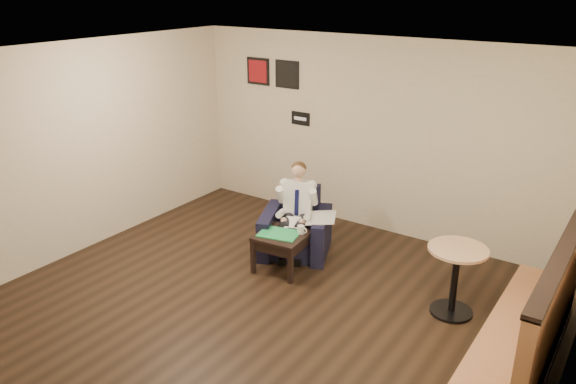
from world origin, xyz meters
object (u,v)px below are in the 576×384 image
Objects in this scene: smartphone at (293,229)px; green_folder at (279,234)px; armchair at (296,223)px; side_table at (282,252)px; seated_man at (294,216)px; coffee_mug at (301,230)px; banquette at (524,307)px; cafe_table at (455,281)px.

green_folder is at bearing -103.96° from smartphone.
armchair reaches higher than side_table.
coffee_mug is at bearing -65.36° from seated_man.
armchair is 0.75× the size of seated_man.
banquette is (3.10, -0.83, 0.23)m from armchair.
smartphone is at bearing 170.12° from banquette.
banquette is 3.21× the size of cafe_table.
cafe_table is (-0.82, 0.56, -0.26)m from banquette.
green_folder is at bearing -102.70° from armchair.
banquette is at bearing -37.88° from armchair.
side_table is 3.02m from banquette.
seated_man is (0.04, -0.10, 0.16)m from armchair.
seated_man is at bearing 175.93° from cafe_table.
seated_man is 1.46× the size of cafe_table.
seated_man is 1.94× the size of side_table.
smartphone is (0.04, 0.18, 0.25)m from side_table.
banquette reaches higher than armchair.
smartphone is at bearing 168.39° from coffee_mug.
cafe_table is at bearing -29.50° from armchair.
cafe_table reaches higher than smartphone.
smartphone is (0.16, -0.32, 0.07)m from armchair.
banquette reaches higher than side_table.
coffee_mug is at bearing 39.18° from green_folder.
armchair is at bearing 104.12° from side_table.
coffee_mug is 0.13× the size of cafe_table.
green_folder is 0.19× the size of banquette.
coffee_mug is 0.04× the size of banquette.
banquette is at bearing -34.47° from cafe_table.
banquette is (2.97, -0.33, 0.41)m from side_table.
green_folder is at bearing -106.05° from seated_man.
banquette is 1.03m from cafe_table.
side_table is 1.22× the size of green_folder.
cafe_table is at bearing -27.01° from seated_man.
green_folder is 3.02m from banquette.
coffee_mug is (0.18, 0.15, 0.30)m from side_table.
armchair is at bearing 121.78° from smartphone.
armchair is 0.19m from seated_man.
armchair is 0.34× the size of banquette.
armchair is 0.36m from smartphone.
green_folder reaches higher than side_table.
green_folder is at bearing -140.82° from side_table.
seated_man reaches higher than coffee_mug.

